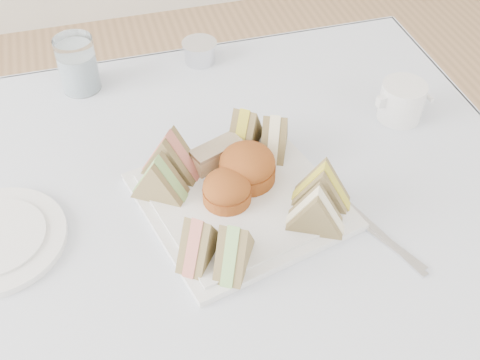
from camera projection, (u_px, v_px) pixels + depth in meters
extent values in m
cube|color=silver|center=(222.00, 252.00, 0.84)|extent=(1.02, 1.02, 0.01)
cube|color=white|center=(240.00, 201.00, 0.89)|extent=(0.32, 0.32, 0.01)
cylinder|color=brown|center=(227.00, 189.00, 0.87)|extent=(0.08, 0.08, 0.05)
cylinder|color=brown|center=(247.00, 166.00, 0.89)|extent=(0.12, 0.12, 0.06)
cube|color=#C5B48B|center=(217.00, 155.00, 0.93)|extent=(0.09, 0.06, 0.04)
cylinder|color=white|center=(77.00, 64.00, 1.06)|extent=(0.08, 0.08, 0.10)
cylinder|color=silver|center=(200.00, 53.00, 1.15)|extent=(0.09, 0.09, 0.04)
cube|color=silver|center=(376.00, 234.00, 0.85)|extent=(0.08, 0.16, 0.00)
cube|color=silver|center=(378.00, 232.00, 0.85)|extent=(0.07, 0.18, 0.00)
cylinder|color=white|center=(402.00, 101.00, 1.02)|extent=(0.09, 0.09, 0.07)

